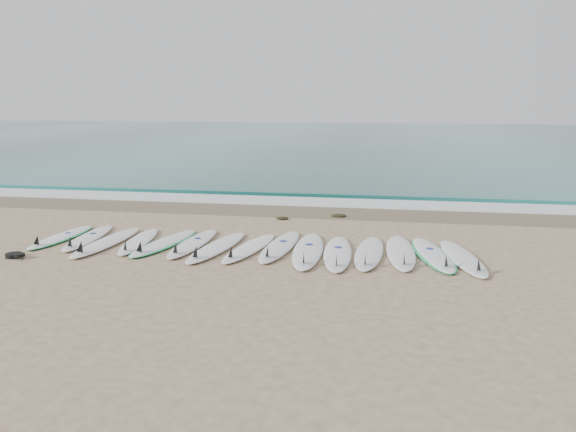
% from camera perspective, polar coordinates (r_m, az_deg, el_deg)
% --- Properties ---
extents(ground, '(120.00, 120.00, 0.00)m').
position_cam_1_polar(ground, '(11.83, -3.97, -3.36)').
color(ground, tan).
extents(ocean, '(120.00, 55.00, 0.03)m').
position_cam_1_polar(ocean, '(43.77, 6.27, 7.81)').
color(ocean, '#1E6560').
rests_on(ocean, ground).
extents(wet_sand_band, '(120.00, 1.80, 0.01)m').
position_cam_1_polar(wet_sand_band, '(15.73, -0.43, 0.54)').
color(wet_sand_band, brown).
rests_on(wet_sand_band, ground).
extents(foam_band, '(120.00, 1.40, 0.04)m').
position_cam_1_polar(foam_band, '(17.09, 0.41, 1.50)').
color(foam_band, silver).
rests_on(foam_band, ground).
extents(wave_crest, '(120.00, 1.00, 0.10)m').
position_cam_1_polar(wave_crest, '(18.54, 1.17, 2.42)').
color(wave_crest, '#1E6560').
rests_on(wave_crest, ground).
extents(surfboard_0, '(0.68, 2.36, 0.30)m').
position_cam_1_polar(surfboard_0, '(13.61, -22.08, -1.99)').
color(surfboard_0, white).
rests_on(surfboard_0, ground).
extents(surfboard_1, '(0.75, 2.50, 0.32)m').
position_cam_1_polar(surfboard_1, '(13.27, -19.71, -2.11)').
color(surfboard_1, white).
rests_on(surfboard_1, ground).
extents(surfboard_2, '(0.70, 2.72, 0.34)m').
position_cam_1_polar(surfboard_2, '(12.72, -18.07, -2.56)').
color(surfboard_2, white).
rests_on(surfboard_2, ground).
extents(surfboard_3, '(0.76, 2.39, 0.30)m').
position_cam_1_polar(surfboard_3, '(12.63, -15.00, -2.51)').
color(surfboard_3, white).
rests_on(surfboard_3, ground).
extents(surfboard_4, '(1.03, 2.59, 0.32)m').
position_cam_1_polar(surfboard_4, '(12.38, -12.51, -2.69)').
color(surfboard_4, white).
rests_on(surfboard_4, ground).
extents(surfboard_5, '(0.64, 2.60, 0.33)m').
position_cam_1_polar(surfboard_5, '(12.20, -9.71, -2.76)').
color(surfboard_5, white).
rests_on(surfboard_5, ground).
extents(surfboard_6, '(0.93, 2.72, 0.34)m').
position_cam_1_polar(surfboard_6, '(11.80, -7.35, -3.17)').
color(surfboard_6, white).
rests_on(surfboard_6, ground).
extents(surfboard_7, '(0.94, 2.56, 0.32)m').
position_cam_1_polar(surfboard_7, '(11.69, -4.03, -3.26)').
color(surfboard_7, white).
rests_on(surfboard_7, ground).
extents(surfboard_8, '(0.74, 2.71, 0.34)m').
position_cam_1_polar(surfboard_8, '(11.77, -0.89, -3.12)').
color(surfboard_8, silver).
rests_on(surfboard_8, ground).
extents(surfboard_9, '(0.76, 2.92, 0.37)m').
position_cam_1_polar(surfboard_9, '(11.44, 2.02, -3.54)').
color(surfboard_9, white).
rests_on(surfboard_9, ground).
extents(surfboard_10, '(0.72, 2.73, 0.35)m').
position_cam_1_polar(surfboard_10, '(11.30, 5.06, -3.80)').
color(surfboard_10, white).
rests_on(surfboard_10, ground).
extents(surfboard_11, '(0.68, 2.66, 0.34)m').
position_cam_1_polar(surfboard_11, '(11.41, 8.23, -3.73)').
color(surfboard_11, white).
rests_on(surfboard_11, ground).
extents(surfboard_12, '(0.67, 2.77, 0.35)m').
position_cam_1_polar(surfboard_12, '(11.56, 11.40, -3.62)').
color(surfboard_12, white).
rests_on(surfboard_12, ground).
extents(surfboard_13, '(1.07, 2.71, 0.33)m').
position_cam_1_polar(surfboard_13, '(11.59, 14.53, -3.80)').
color(surfboard_13, white).
rests_on(surfboard_13, ground).
extents(surfboard_14, '(0.96, 2.70, 0.34)m').
position_cam_1_polar(surfboard_14, '(11.46, 17.41, -4.10)').
color(surfboard_14, white).
rests_on(surfboard_14, ground).
extents(seaweed_near, '(0.33, 0.26, 0.06)m').
position_cam_1_polar(seaweed_near, '(14.64, -0.59, -0.22)').
color(seaweed_near, black).
rests_on(seaweed_near, ground).
extents(seaweed_far, '(0.39, 0.30, 0.08)m').
position_cam_1_polar(seaweed_far, '(14.99, 5.18, 0.04)').
color(seaweed_far, black).
rests_on(seaweed_far, ground).
extents(leash_coil, '(0.46, 0.36, 0.11)m').
position_cam_1_polar(leash_coil, '(12.41, -25.97, -3.60)').
color(leash_coil, black).
rests_on(leash_coil, ground).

